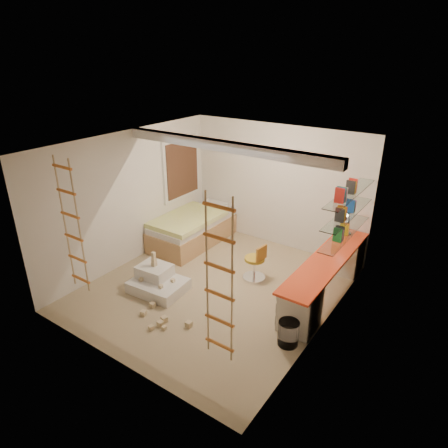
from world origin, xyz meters
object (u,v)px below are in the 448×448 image
Objects in this scene: bed at (193,229)px; play_platform at (157,281)px; swivel_chair at (255,266)px; desk at (326,276)px.

bed reaches higher than play_platform.
play_platform is (-1.25, -1.29, -0.10)m from swivel_chair.
desk is 2.86× the size of play_platform.
swivel_chair reaches higher than bed.
swivel_chair is 0.73× the size of play_platform.
desk is 3.90× the size of swivel_chair.
swivel_chair is 1.80m from play_platform.
swivel_chair is at bearing 45.91° from play_platform.
bed is at bearing 164.09° from swivel_chair.
play_platform is at bearing -134.09° from swivel_chair.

